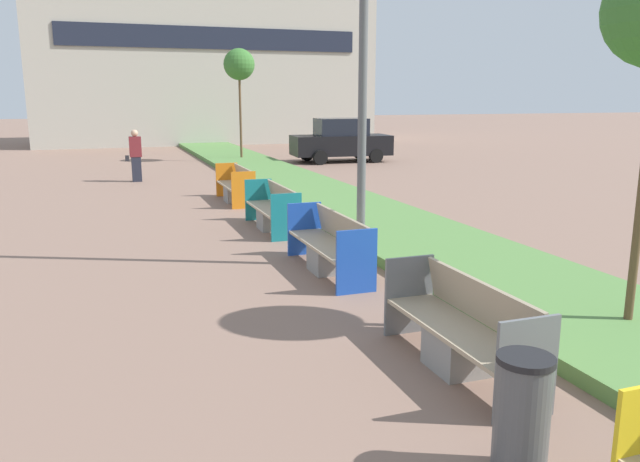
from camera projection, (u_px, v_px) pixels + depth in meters
planter_grass_strip at (433, 246)px, 11.40m from camera, size 2.80×120.00×0.18m
building_backdrop at (205, 52)px, 37.97m from camera, size 19.80×6.83×10.84m
bench_grey_frame at (461, 335)px, 6.41m from camera, size 0.65×2.23×0.94m
bench_blue_frame at (330, 249)px, 10.01m from camera, size 0.65×2.45×0.94m
bench_teal_frame at (273, 212)px, 13.22m from camera, size 0.65×2.30×0.94m
bench_orange_frame at (236, 188)px, 16.69m from camera, size 0.65×2.22×0.94m
litter_bin at (522, 416)px, 4.59m from camera, size 0.42×0.42×0.94m
sapling_tree_far at (239, 65)px, 26.35m from camera, size 1.32×1.32×4.77m
pedestrian_walking at (136, 155)px, 20.57m from camera, size 0.53×0.24×1.71m
parked_car_distant at (341, 141)px, 26.85m from camera, size 4.32×2.07×1.86m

